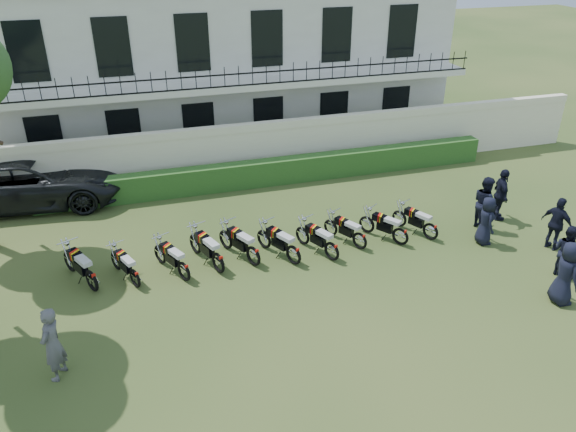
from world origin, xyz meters
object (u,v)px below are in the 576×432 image
at_px(motorcycle_1, 134,274).
at_px(officer_0, 566,273).
at_px(motorcycle_4, 253,252).
at_px(officer_2, 557,224).
at_px(motorcycle_8, 401,232).
at_px(suv, 33,181).
at_px(motorcycle_7, 360,237).
at_px(motorcycle_2, 184,267).
at_px(motorcycle_9, 431,228).
at_px(motorcycle_3, 218,258).
at_px(officer_3, 486,221).
at_px(officer_4, 485,203).
at_px(motorcycle_6, 332,247).
at_px(motorcycle_5, 294,251).
at_px(officer_1, 567,251).
at_px(officer_5, 501,195).
at_px(motorcycle_0, 91,276).
at_px(inspector, 52,344).

relative_size(motorcycle_1, officer_0, 0.90).
distance_m(motorcycle_4, officer_2, 9.54).
distance_m(motorcycle_8, suv, 13.29).
distance_m(motorcycle_4, motorcycle_7, 3.46).
bearing_deg(motorcycle_2, motorcycle_9, -25.59).
bearing_deg(motorcycle_3, officer_3, -25.09).
xyz_separation_m(motorcycle_1, officer_4, (11.51, 0.30, 0.48)).
height_order(motorcycle_6, officer_0, officer_0).
distance_m(motorcycle_5, motorcycle_8, 3.63).
bearing_deg(motorcycle_1, motorcycle_3, -22.43).
distance_m(motorcycle_6, officer_1, 6.80).
height_order(officer_1, officer_4, officer_4).
distance_m(officer_3, officer_4, 1.08).
bearing_deg(officer_2, motorcycle_5, 60.84).
height_order(motorcycle_7, officer_1, officer_1).
bearing_deg(officer_0, motorcycle_7, 52.55).
relative_size(officer_3, officer_5, 0.86).
height_order(motorcycle_5, officer_4, officer_4).
relative_size(motorcycle_2, officer_1, 1.07).
relative_size(motorcycle_2, suv, 0.27).
relative_size(motorcycle_0, officer_0, 1.01).
bearing_deg(motorcycle_6, motorcycle_4, 145.25).
height_order(motorcycle_5, officer_2, officer_2).
distance_m(motorcycle_7, officer_5, 5.51).
xyz_separation_m(motorcycle_6, motorcycle_7, (1.09, 0.38, -0.03)).
bearing_deg(motorcycle_3, motorcycle_5, -25.41).
bearing_deg(suv, motorcycle_8, -115.33).
relative_size(suv, officer_1, 3.96).
relative_size(motorcycle_2, motorcycle_4, 0.95).
bearing_deg(motorcycle_0, motorcycle_7, -27.29).
distance_m(motorcycle_4, motorcycle_9, 5.91).
bearing_deg(motorcycle_7, motorcycle_1, 152.94).
relative_size(motorcycle_1, suv, 0.26).
xyz_separation_m(motorcycle_2, officer_3, (9.59, -0.55, 0.33)).
relative_size(motorcycle_2, motorcycle_3, 0.89).
xyz_separation_m(motorcycle_2, motorcycle_7, (5.57, 0.20, -0.03)).
xyz_separation_m(motorcycle_0, officer_5, (13.57, 0.54, 0.42)).
relative_size(motorcycle_3, officer_1, 1.19).
bearing_deg(motorcycle_1, officer_2, -30.82).
bearing_deg(motorcycle_4, motorcycle_9, -27.57).
bearing_deg(motorcycle_0, motorcycle_5, -29.92).
xyz_separation_m(motorcycle_4, suv, (-6.70, 6.48, 0.40)).
bearing_deg(motorcycle_6, inspector, 175.15).
xyz_separation_m(motorcycle_7, officer_5, (5.46, 0.55, 0.48)).
bearing_deg(officer_3, motorcycle_9, 78.77).
height_order(motorcycle_2, officer_3, officer_3).
bearing_deg(officer_3, motorcycle_2, 97.79).
height_order(motorcycle_2, motorcycle_6, motorcycle_6).
xyz_separation_m(motorcycle_7, officer_3, (4.01, -0.75, 0.36)).
relative_size(suv, inspector, 3.46).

